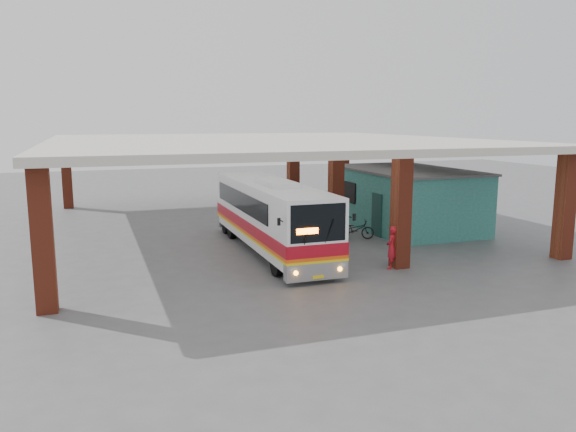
% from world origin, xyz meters
% --- Properties ---
extents(ground, '(90.00, 90.00, 0.00)m').
position_xyz_m(ground, '(0.00, 0.00, 0.00)').
color(ground, '#515154').
rests_on(ground, ground).
extents(brick_columns, '(20.10, 21.60, 4.35)m').
position_xyz_m(brick_columns, '(1.43, 5.00, 2.17)').
color(brick_columns, maroon).
rests_on(brick_columns, ground).
extents(canopy_roof, '(21.00, 23.00, 0.30)m').
position_xyz_m(canopy_roof, '(0.50, 6.50, 4.50)').
color(canopy_roof, beige).
rests_on(canopy_roof, brick_columns).
extents(shop_building, '(5.20, 8.20, 3.11)m').
position_xyz_m(shop_building, '(7.49, 4.00, 1.56)').
color(shop_building, '#28665C').
rests_on(shop_building, ground).
extents(coach_bus, '(2.37, 10.96, 3.18)m').
position_xyz_m(coach_bus, '(-0.88, 1.18, 1.58)').
color(coach_bus, white).
rests_on(coach_bus, ground).
extents(motorcycle, '(1.88, 1.16, 0.93)m').
position_xyz_m(motorcycle, '(3.70, 2.23, 0.47)').
color(motorcycle, black).
rests_on(motorcycle, ground).
extents(pedestrian, '(0.71, 0.69, 1.65)m').
position_xyz_m(pedestrian, '(2.62, -3.05, 0.82)').
color(pedestrian, red).
rests_on(pedestrian, ground).
extents(red_chair, '(0.57, 0.57, 0.84)m').
position_xyz_m(red_chair, '(4.60, 7.60, 0.39)').
color(red_chair, '#B51318').
rests_on(red_chair, ground).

